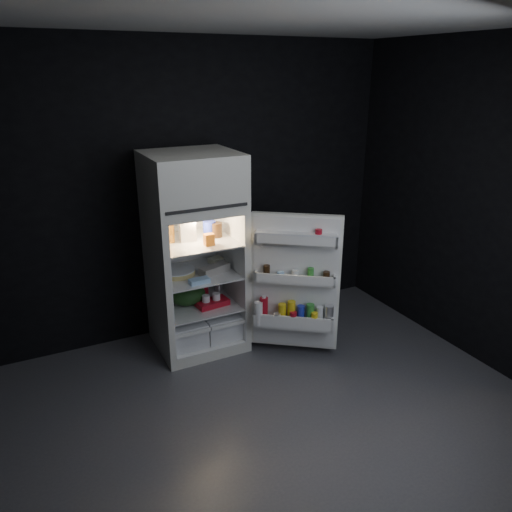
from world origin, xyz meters
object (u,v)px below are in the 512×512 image
milk_jug (187,227)px  egg_carton (214,269)px  yogurt_tray (212,303)px  fridge_door (295,286)px  refrigerator (194,247)px

milk_jug → egg_carton: bearing=-20.0°
egg_carton → yogurt_tray: size_ratio=0.99×
fridge_door → yogurt_tray: 0.77m
egg_carton → refrigerator: bearing=120.0°
fridge_door → yogurt_tray: fridge_door is taller
fridge_door → milk_jug: size_ratio=5.08×
milk_jug → yogurt_tray: 0.72m
refrigerator → egg_carton: (0.14, -0.12, -0.19)m
refrigerator → egg_carton: size_ratio=6.29×
egg_carton → yogurt_tray: (-0.04, -0.02, -0.31)m
egg_carton → milk_jug: bearing=130.7°
milk_jug → egg_carton: (0.19, -0.12, -0.38)m
milk_jug → yogurt_tray: milk_jug is taller
refrigerator → egg_carton: refrigerator is taller
egg_carton → yogurt_tray: bearing=-167.7°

